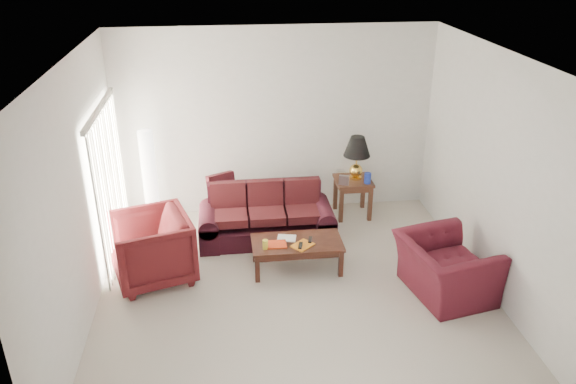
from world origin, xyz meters
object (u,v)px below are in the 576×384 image
at_px(sofa, 266,215).
at_px(coffee_table, 297,255).
at_px(end_table, 352,197).
at_px(armchair_left, 151,248).
at_px(floor_lamp, 150,179).
at_px(armchair_right, 445,268).

height_order(sofa, coffee_table, sofa).
distance_m(end_table, coffee_table, 1.88).
bearing_deg(coffee_table, armchair_left, 161.02).
relative_size(floor_lamp, coffee_table, 1.30).
bearing_deg(armchair_left, sofa, 101.52).
distance_m(sofa, armchair_right, 2.70).
relative_size(sofa, end_table, 3.20).
relative_size(end_table, armchair_right, 0.55).
height_order(sofa, armchair_right, sofa).
bearing_deg(floor_lamp, sofa, -20.78).
distance_m(armchair_left, coffee_table, 1.95).
bearing_deg(armchair_right, armchair_left, 66.30).
distance_m(floor_lamp, armchair_left, 1.56).
distance_m(end_table, armchair_right, 2.40).
distance_m(armchair_right, coffee_table, 1.96).
relative_size(floor_lamp, armchair_left, 1.58).
distance_m(armchair_left, armchair_right, 3.81).
relative_size(sofa, floor_lamp, 1.25).
bearing_deg(end_table, coffee_table, -126.44).
height_order(end_table, armchair_left, armchair_left).
height_order(floor_lamp, armchair_left, floor_lamp).
xyz_separation_m(sofa, armchair_right, (2.13, -1.66, -0.04)).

